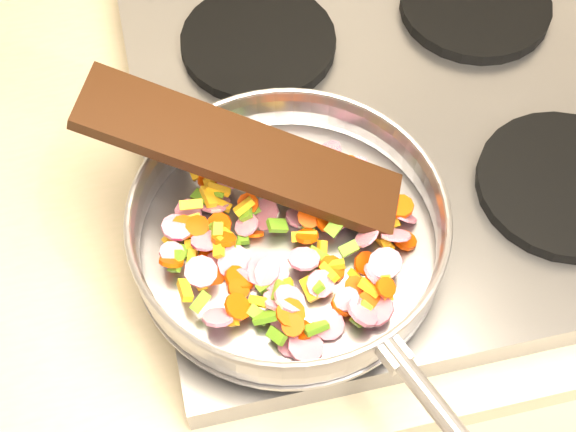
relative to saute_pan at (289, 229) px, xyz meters
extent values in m
cube|color=#939399|center=(0.17, 0.15, -0.07)|extent=(0.60, 0.60, 0.04)
cylinder|color=black|center=(0.03, 0.01, -0.04)|extent=(0.19, 0.19, 0.02)
cylinder|color=black|center=(0.31, 0.01, -0.04)|extent=(0.19, 0.19, 0.02)
cylinder|color=black|center=(0.03, 0.29, -0.04)|extent=(0.19, 0.19, 0.02)
cylinder|color=black|center=(0.31, 0.29, -0.04)|extent=(0.19, 0.19, 0.02)
cylinder|color=#9E9EA5|center=(0.00, 0.00, -0.03)|extent=(0.31, 0.31, 0.01)
torus|color=#9E9EA5|center=(0.00, 0.00, 0.00)|extent=(0.36, 0.36, 0.06)
torus|color=#9E9EA5|center=(0.00, 0.00, 0.03)|extent=(0.31, 0.31, 0.01)
cylinder|color=#9E9EA5|center=(0.09, -0.23, 0.02)|extent=(0.08, 0.18, 0.02)
cube|color=#9E9EA5|center=(0.06, -0.15, 0.02)|extent=(0.03, 0.04, 0.02)
cylinder|color=#E23F04|center=(-0.06, -0.03, -0.02)|extent=(0.03, 0.03, 0.02)
cylinder|color=#E23F04|center=(-0.02, 0.10, -0.01)|extent=(0.03, 0.03, 0.02)
cube|color=yellow|center=(-0.11, 0.03, -0.02)|extent=(0.03, 0.02, 0.02)
cube|color=#56921D|center=(0.01, 0.08, -0.01)|extent=(0.02, 0.02, 0.01)
cube|color=yellow|center=(-0.07, -0.07, -0.01)|extent=(0.01, 0.02, 0.02)
cube|color=#56921D|center=(-0.06, 0.07, -0.01)|extent=(0.02, 0.02, 0.01)
cube|color=#56921D|center=(0.02, 0.02, -0.02)|extent=(0.02, 0.03, 0.01)
cube|color=#56921D|center=(-0.04, -0.10, -0.01)|extent=(0.02, 0.02, 0.02)
cylinder|color=#C01253|center=(-0.06, -0.03, -0.03)|extent=(0.04, 0.03, 0.03)
cylinder|color=#E23F04|center=(0.09, 0.06, -0.02)|extent=(0.03, 0.03, 0.01)
cylinder|color=#E23F04|center=(-0.08, 0.00, -0.03)|extent=(0.03, 0.03, 0.02)
cube|color=#56921D|center=(-0.10, -0.06, 0.00)|extent=(0.02, 0.02, 0.02)
cylinder|color=#C01253|center=(-0.04, 0.02, -0.01)|extent=(0.03, 0.03, 0.02)
cube|color=yellow|center=(-0.06, 0.00, -0.02)|extent=(0.02, 0.01, 0.02)
cylinder|color=#E23F04|center=(-0.05, -0.04, -0.02)|extent=(0.02, 0.03, 0.02)
cylinder|color=#E23F04|center=(-0.06, 0.01, 0.00)|extent=(0.04, 0.03, 0.02)
cube|color=#56921D|center=(-0.03, 0.04, -0.02)|extent=(0.02, 0.02, 0.02)
cube|color=#56921D|center=(0.00, 0.09, 0.00)|extent=(0.02, 0.01, 0.01)
cube|color=yellow|center=(-0.07, 0.06, -0.01)|extent=(0.02, 0.03, 0.01)
cylinder|color=#E23F04|center=(-0.09, 0.03, -0.01)|extent=(0.03, 0.03, 0.01)
cube|color=yellow|center=(-0.07, 0.09, -0.01)|extent=(0.02, 0.01, 0.01)
cube|color=yellow|center=(0.00, 0.04, 0.00)|extent=(0.02, 0.02, 0.01)
cube|color=#56921D|center=(0.09, 0.04, -0.02)|extent=(0.02, 0.02, 0.01)
cube|color=yellow|center=(0.08, -0.08, -0.01)|extent=(0.01, 0.03, 0.02)
cube|color=yellow|center=(0.09, -0.03, -0.02)|extent=(0.02, 0.02, 0.01)
cylinder|color=#C01253|center=(0.02, -0.10, -0.02)|extent=(0.04, 0.04, 0.02)
cylinder|color=#C01253|center=(-0.03, -0.03, -0.01)|extent=(0.05, 0.05, 0.02)
cylinder|color=#E23F04|center=(0.06, 0.03, -0.02)|extent=(0.03, 0.03, 0.01)
cylinder|color=#C01253|center=(-0.09, -0.02, -0.01)|extent=(0.05, 0.04, 0.01)
cylinder|color=#E23F04|center=(0.02, -0.01, -0.01)|extent=(0.03, 0.03, 0.02)
cube|color=yellow|center=(0.03, -0.05, -0.01)|extent=(0.02, 0.02, 0.02)
cube|color=#56921D|center=(-0.02, 0.10, -0.01)|extent=(0.03, 0.01, 0.01)
cube|color=#56921D|center=(0.06, 0.02, -0.02)|extent=(0.02, 0.02, 0.02)
cube|color=yellow|center=(0.01, -0.06, -0.02)|extent=(0.02, 0.03, 0.01)
cylinder|color=#C01253|center=(-0.03, -0.07, -0.01)|extent=(0.03, 0.03, 0.02)
cube|color=yellow|center=(-0.11, -0.04, 0.00)|extent=(0.01, 0.03, 0.02)
cylinder|color=#E23F04|center=(0.08, 0.08, -0.02)|extent=(0.02, 0.02, 0.02)
cylinder|color=#E23F04|center=(0.05, -0.07, -0.02)|extent=(0.03, 0.03, 0.02)
cube|color=yellow|center=(0.01, 0.07, -0.02)|extent=(0.03, 0.02, 0.01)
cylinder|color=#C01253|center=(0.04, 0.09, -0.02)|extent=(0.04, 0.05, 0.03)
cube|color=#56921D|center=(-0.04, -0.08, -0.01)|extent=(0.03, 0.02, 0.02)
cube|color=yellow|center=(0.10, 0.02, -0.01)|extent=(0.02, 0.02, 0.02)
cube|color=#56921D|center=(-0.03, -0.05, -0.02)|extent=(0.02, 0.02, 0.01)
cube|color=#56921D|center=(0.02, 0.05, -0.02)|extent=(0.02, 0.02, 0.01)
cube|color=#56921D|center=(-0.04, 0.02, -0.02)|extent=(0.01, 0.02, 0.01)
cylinder|color=#C01253|center=(-0.09, 0.06, -0.02)|extent=(0.04, 0.03, 0.03)
cylinder|color=#E23F04|center=(0.02, 0.10, -0.01)|extent=(0.03, 0.04, 0.03)
cube|color=yellow|center=(0.01, 0.12, -0.01)|extent=(0.02, 0.02, 0.01)
cylinder|color=#C01253|center=(0.02, 0.03, -0.03)|extent=(0.03, 0.03, 0.02)
cylinder|color=#E23F04|center=(0.02, 0.02, -0.01)|extent=(0.03, 0.03, 0.02)
cylinder|color=#E23F04|center=(0.06, -0.09, -0.02)|extent=(0.04, 0.03, 0.02)
cube|color=#56921D|center=(-0.07, 0.03, -0.01)|extent=(0.02, 0.02, 0.02)
cylinder|color=#E23F04|center=(0.05, 0.04, -0.02)|extent=(0.03, 0.03, 0.02)
cube|color=#56921D|center=(-0.04, 0.03, -0.01)|extent=(0.02, 0.02, 0.01)
cylinder|color=#E23F04|center=(0.07, -0.04, -0.03)|extent=(0.03, 0.03, 0.02)
cylinder|color=#C01253|center=(0.06, -0.10, -0.02)|extent=(0.04, 0.05, 0.03)
cube|color=#56921D|center=(0.05, -0.03, -0.01)|extent=(0.02, 0.02, 0.01)
cylinder|color=#C01253|center=(0.07, -0.02, -0.01)|extent=(0.03, 0.03, 0.03)
cylinder|color=#C01253|center=(0.09, 0.07, -0.02)|extent=(0.04, 0.04, 0.01)
cylinder|color=#C01253|center=(0.10, -0.03, -0.01)|extent=(0.04, 0.03, 0.03)
cube|color=#56921D|center=(-0.02, -0.06, -0.01)|extent=(0.02, 0.02, 0.01)
cylinder|color=#C01253|center=(0.05, -0.10, -0.01)|extent=(0.04, 0.05, 0.03)
cube|color=#56921D|center=(-0.08, 0.07, -0.01)|extent=(0.02, 0.02, 0.01)
cube|color=#56921D|center=(0.03, 0.05, -0.02)|extent=(0.02, 0.02, 0.01)
cube|color=yellow|center=(0.07, 0.03, 0.00)|extent=(0.02, 0.03, 0.01)
cube|color=#56921D|center=(0.09, -0.06, -0.02)|extent=(0.02, 0.02, 0.01)
cube|color=yellow|center=(-0.09, 0.05, 0.00)|extent=(0.02, 0.01, 0.01)
cylinder|color=#E23F04|center=(-0.12, -0.01, -0.01)|extent=(0.03, 0.03, 0.03)
cylinder|color=#C01253|center=(-0.06, -0.02, -0.02)|extent=(0.05, 0.04, 0.03)
cube|color=yellow|center=(0.07, 0.08, -0.02)|extent=(0.02, 0.02, 0.01)
cube|color=#56921D|center=(0.04, 0.05, -0.02)|extent=(0.02, 0.01, 0.01)
cube|color=yellow|center=(0.09, -0.02, -0.02)|extent=(0.01, 0.02, 0.01)
cylinder|color=#C01253|center=(-0.01, -0.12, -0.02)|extent=(0.05, 0.05, 0.01)
cube|color=yellow|center=(0.03, -0.02, -0.02)|extent=(0.01, 0.02, 0.02)
cylinder|color=#C01253|center=(0.07, 0.10, -0.02)|extent=(0.04, 0.04, 0.02)
cube|color=yellow|center=(-0.06, 0.01, -0.02)|extent=(0.02, 0.02, 0.02)
cylinder|color=#E23F04|center=(-0.06, -0.04, -0.02)|extent=(0.03, 0.03, 0.01)
cylinder|color=#E23F04|center=(0.03, 0.10, -0.01)|extent=(0.03, 0.03, 0.01)
cube|color=yellow|center=(-0.07, 0.00, -0.01)|extent=(0.01, 0.02, 0.01)
cylinder|color=#E23F04|center=(-0.08, -0.02, -0.02)|extent=(0.03, 0.03, 0.02)
cylinder|color=#C01253|center=(-0.11, 0.03, -0.01)|extent=(0.04, 0.04, 0.01)
cube|color=yellow|center=(0.05, 0.03, -0.02)|extent=(0.02, 0.02, 0.02)
cylinder|color=#E23F04|center=(0.12, 0.01, -0.01)|extent=(0.03, 0.03, 0.01)
cylinder|color=#C01253|center=(0.03, 0.09, -0.03)|extent=(0.03, 0.03, 0.02)
cube|color=yellow|center=(0.06, -0.06, -0.02)|extent=(0.02, 0.03, 0.02)
cube|color=yellow|center=(0.01, 0.00, -0.01)|extent=(0.03, 0.02, 0.02)
cube|color=#56921D|center=(-0.01, 0.01, -0.01)|extent=(0.02, 0.01, 0.01)
cylinder|color=#C01253|center=(0.02, -0.06, -0.01)|extent=(0.04, 0.03, 0.03)
cylinder|color=#C01253|center=(-0.02, -0.07, 0.00)|extent=(0.04, 0.04, 0.02)
cube|color=#56921D|center=(-0.01, 0.07, -0.02)|extent=(0.02, 0.02, 0.02)
cube|color=#56921D|center=(0.01, -0.06, -0.01)|extent=(0.01, 0.02, 0.02)
cylinder|color=#E23F04|center=(-0.07, -0.07, -0.01)|extent=(0.03, 0.04, 0.03)
cylinder|color=#E23F04|center=(-0.10, 0.03, -0.01)|extent=(0.04, 0.04, 0.01)
cylinder|color=#C01253|center=(-0.02, -0.09, -0.02)|extent=(0.05, 0.04, 0.03)
cube|color=#56921D|center=(0.04, -0.01, -0.01)|extent=(0.02, 0.02, 0.01)
cylinder|color=#E23F04|center=(0.11, -0.03, -0.02)|extent=(0.03, 0.03, 0.01)
cube|color=yellow|center=(-0.09, -0.03, -0.02)|extent=(0.02, 0.02, 0.02)
cube|color=#56921D|center=(0.00, -0.10, -0.01)|extent=(0.03, 0.02, 0.01)
cylinder|color=#C01253|center=(-0.02, 0.04, -0.02)|extent=(0.04, 0.05, 0.03)
cylinder|color=#C01253|center=(0.08, -0.05, -0.01)|extent=(0.05, 0.05, 0.01)
cube|color=yellow|center=(-0.04, 0.04, 0.00)|extent=(0.02, 0.02, 0.02)
cube|color=#56921D|center=(-0.07, 0.07, -0.02)|extent=(0.02, 0.02, 0.01)
cube|color=#56921D|center=(-0.07, -0.06, -0.02)|extent=(0.02, 0.02, 0.02)
cylinder|color=#E23F04|center=(-0.07, 0.09, -0.02)|extent=(0.03, 0.03, 0.02)
cylinder|color=#E23F04|center=(-0.03, 0.04, -0.01)|extent=(0.03, 0.02, 0.02)
cylinder|color=#C01253|center=(0.05, 0.01, -0.02)|extent=(0.04, 0.04, 0.00)
cylinder|color=#E23F04|center=(0.03, -0.08, -0.01)|extent=(0.03, 0.03, 0.01)
cube|color=#56921D|center=(-0.01, 0.08, -0.02)|extent=(0.02, 0.02, 0.02)
cylinder|color=#C01253|center=(-0.07, 0.06, -0.02)|extent=(0.03, 0.03, 0.02)
cylinder|color=#C01253|center=(0.11, 0.03, -0.02)|extent=(0.04, 0.03, 0.02)
cube|color=yellow|center=(-0.09, 0.04, -0.01)|extent=(0.02, 0.01, 0.01)
cube|color=yellow|center=(0.10, 0.00, -0.02)|extent=(0.02, 0.01, 0.02)
cube|color=yellow|center=(-0.01, -0.06, -0.01)|extent=(0.01, 0.02, 0.01)
cube|color=yellow|center=(-0.09, 0.02, -0.02)|extent=(0.02, 0.02, 0.01)
cylinder|color=#C01253|center=(-0.08, 0.01, -0.01)|extent=(0.04, 0.04, 0.02)
cylinder|color=#E23F04|center=(-0.03, 0.02, -0.02)|extent=(0.03, 0.02, 0.02)
cylinder|color=#E23F04|center=(-0.07, 0.03, -0.01)|extent=(0.03, 0.03, 0.02)
cylinder|color=#C01253|center=(0.05, 0.02, -0.01)|extent=(0.04, 0.04, 0.03)
cylinder|color=#E23F04|center=(0.10, 0.02, -0.01)|extent=(0.02, 0.03, 0.02)
cube|color=yellow|center=(-0.03, -0.08, -0.02)|extent=(0.02, 0.01, 0.01)
cylinder|color=#C01253|center=(-0.08, -0.01, -0.02)|extent=(0.03, 0.03, 0.02)
cylinder|color=#E23F04|center=(0.09, 0.04, -0.01)|extent=(0.03, 0.03, 0.02)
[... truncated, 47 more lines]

